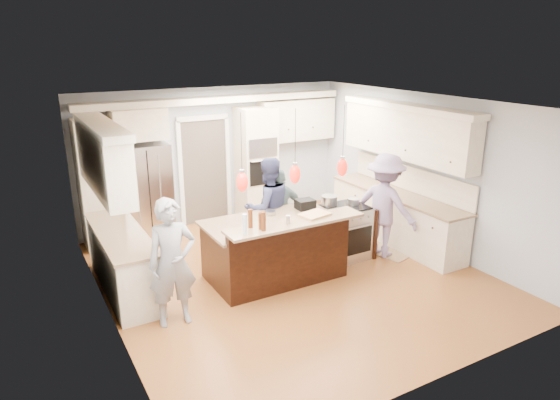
# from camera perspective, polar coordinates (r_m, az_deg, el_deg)

# --- Properties ---
(ground_plane) EXTENTS (6.00, 6.00, 0.00)m
(ground_plane) POSITION_cam_1_polar(r_m,az_deg,el_deg) (8.02, 1.25, -8.52)
(ground_plane) COLOR #AB6C2F
(ground_plane) RESTS_ON ground
(room_shell) EXTENTS (5.54, 6.04, 2.72)m
(room_shell) POSITION_cam_1_polar(r_m,az_deg,el_deg) (7.40, 1.34, 4.21)
(room_shell) COLOR #B2BCC6
(room_shell) RESTS_ON ground
(refrigerator) EXTENTS (0.90, 0.70, 1.80)m
(refrigerator) POSITION_cam_1_polar(r_m,az_deg,el_deg) (9.45, -15.20, 0.84)
(refrigerator) COLOR #B7B7BC
(refrigerator) RESTS_ON ground
(oven_column) EXTENTS (0.72, 0.69, 2.30)m
(oven_column) POSITION_cam_1_polar(r_m,az_deg,el_deg) (10.18, -2.76, 4.11)
(oven_column) COLOR #EDE4C0
(oven_column) RESTS_ON ground
(back_upper_cabinets) EXTENTS (5.30, 0.61, 2.54)m
(back_upper_cabinets) POSITION_cam_1_polar(r_m,az_deg,el_deg) (9.59, -11.10, 6.13)
(back_upper_cabinets) COLOR #EDE4C0
(back_upper_cabinets) RESTS_ON ground
(right_counter_run) EXTENTS (0.64, 3.10, 2.51)m
(right_counter_run) POSITION_cam_1_polar(r_m,az_deg,el_deg) (9.26, 13.45, 1.64)
(right_counter_run) COLOR #EDE4C0
(right_counter_run) RESTS_ON ground
(left_cabinets) EXTENTS (0.64, 2.30, 2.51)m
(left_cabinets) POSITION_cam_1_polar(r_m,az_deg,el_deg) (7.51, -18.25, -2.58)
(left_cabinets) COLOR #EDE4C0
(left_cabinets) RESTS_ON ground
(kitchen_island) EXTENTS (2.10, 1.46, 1.12)m
(kitchen_island) POSITION_cam_1_polar(r_m,az_deg,el_deg) (7.76, -0.58, -5.50)
(kitchen_island) COLOR black
(kitchen_island) RESTS_ON ground
(island_range) EXTENTS (0.82, 0.71, 0.92)m
(island_range) POSITION_cam_1_polar(r_m,az_deg,el_deg) (8.55, 7.47, -3.62)
(island_range) COLOR #B7B7BC
(island_range) RESTS_ON ground
(pendant_lights) EXTENTS (1.75, 0.15, 1.03)m
(pendant_lights) POSITION_cam_1_polar(r_m,az_deg,el_deg) (6.85, 1.72, 2.98)
(pendant_lights) COLOR black
(pendant_lights) RESTS_ON ground
(person_bar_end) EXTENTS (0.65, 0.46, 1.71)m
(person_bar_end) POSITION_cam_1_polar(r_m,az_deg,el_deg) (6.54, -12.20, -7.03)
(person_bar_end) COLOR gray
(person_bar_end) RESTS_ON ground
(person_far_left) EXTENTS (0.86, 0.68, 1.73)m
(person_far_left) POSITION_cam_1_polar(r_m,az_deg,el_deg) (8.40, -1.36, -0.89)
(person_far_left) COLOR navy
(person_far_left) RESTS_ON ground
(person_far_right) EXTENTS (0.92, 0.47, 1.51)m
(person_far_right) POSITION_cam_1_polar(r_m,az_deg,el_deg) (8.54, -0.00, -1.35)
(person_far_right) COLOR slate
(person_far_right) RESTS_ON ground
(person_range_side) EXTENTS (1.03, 1.31, 1.79)m
(person_range_side) POSITION_cam_1_polar(r_m,az_deg,el_deg) (8.60, 11.88, -0.64)
(person_range_side) COLOR gray
(person_range_side) RESTS_ON ground
(floor_rug) EXTENTS (0.93, 1.16, 0.01)m
(floor_rug) POSITION_cam_1_polar(r_m,az_deg,el_deg) (9.14, 11.93, -5.47)
(floor_rug) COLOR #886A4A
(floor_rug) RESTS_ON ground
(water_bottle) EXTENTS (0.07, 0.07, 0.28)m
(water_bottle) POSITION_cam_1_polar(r_m,az_deg,el_deg) (6.55, -4.05, -2.78)
(water_bottle) COLOR silver
(water_bottle) RESTS_ON kitchen_island
(beer_bottle_a) EXTENTS (0.07, 0.07, 0.23)m
(beer_bottle_a) POSITION_cam_1_polar(r_m,az_deg,el_deg) (6.71, -2.24, -2.41)
(beer_bottle_a) COLOR #4F240E
(beer_bottle_a) RESTS_ON kitchen_island
(beer_bottle_b) EXTENTS (0.09, 0.09, 0.26)m
(beer_bottle_b) POSITION_cam_1_polar(r_m,az_deg,el_deg) (6.66, -1.90, -2.45)
(beer_bottle_b) COLOR #4F240E
(beer_bottle_b) RESTS_ON kitchen_island
(beer_bottle_c) EXTENTS (0.08, 0.08, 0.26)m
(beer_bottle_c) POSITION_cam_1_polar(r_m,az_deg,el_deg) (6.77, -3.41, -2.13)
(beer_bottle_c) COLOR #4F240E
(beer_bottle_c) RESTS_ON kitchen_island
(drink_can) EXTENTS (0.07, 0.07, 0.12)m
(drink_can) POSITION_cam_1_polar(r_m,az_deg,el_deg) (6.92, 0.91, -2.27)
(drink_can) COLOR #B7B7BC
(drink_can) RESTS_ON kitchen_island
(cutting_board) EXTENTS (0.48, 0.38, 0.03)m
(cutting_board) POSITION_cam_1_polar(r_m,az_deg,el_deg) (7.27, 3.98, -1.67)
(cutting_board) COLOR tan
(cutting_board) RESTS_ON kitchen_island
(pot_large) EXTENTS (0.27, 0.27, 0.16)m
(pot_large) POSITION_cam_1_polar(r_m,az_deg,el_deg) (8.39, 5.65, -0.04)
(pot_large) COLOR #B7B7BC
(pot_large) RESTS_ON island_range
(pot_small) EXTENTS (0.19, 0.19, 0.10)m
(pot_small) POSITION_cam_1_polar(r_m,az_deg,el_deg) (8.49, 8.43, -0.14)
(pot_small) COLOR #B7B7BC
(pot_small) RESTS_ON island_range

